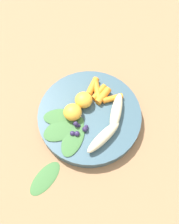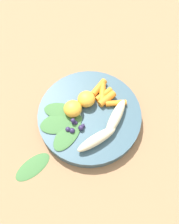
{
  "view_description": "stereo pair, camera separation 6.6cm",
  "coord_description": "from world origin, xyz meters",
  "px_view_note": "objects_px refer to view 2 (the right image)",
  "views": [
    {
      "loc": [
        -0.13,
        -0.26,
        0.63
      ],
      "look_at": [
        0.0,
        0.0,
        0.04
      ],
      "focal_mm": 39.15,
      "sensor_mm": 36.0,
      "label": 1
    },
    {
      "loc": [
        -0.07,
        -0.29,
        0.63
      ],
      "look_at": [
        0.0,
        0.0,
        0.04
      ],
      "focal_mm": 39.15,
      "sensor_mm": 36.0,
      "label": 2
    }
  ],
  "objects_px": {
    "banana_peeled_left": "(116,117)",
    "orange_segment_near": "(73,109)",
    "banana_peeled_right": "(99,139)",
    "kale_leaf_stray": "(33,167)",
    "bowl": "(90,116)"
  },
  "relations": [
    {
      "from": "banana_peeled_left",
      "to": "orange_segment_near",
      "type": "bearing_deg",
      "value": 104.42
    },
    {
      "from": "banana_peeled_right",
      "to": "kale_leaf_stray",
      "type": "height_order",
      "value": "banana_peeled_right"
    },
    {
      "from": "banana_peeled_left",
      "to": "banana_peeled_right",
      "type": "bearing_deg",
      "value": 168.22
    },
    {
      "from": "orange_segment_near",
      "to": "kale_leaf_stray",
      "type": "xyz_separation_m",
      "value": [
        -0.13,
        -0.12,
        -0.05
      ]
    },
    {
      "from": "bowl",
      "to": "banana_peeled_right",
      "type": "xyz_separation_m",
      "value": [
        0.0,
        -0.08,
        0.03
      ]
    },
    {
      "from": "banana_peeled_right",
      "to": "kale_leaf_stray",
      "type": "relative_size",
      "value": 1.13
    },
    {
      "from": "banana_peeled_right",
      "to": "orange_segment_near",
      "type": "height_order",
      "value": "orange_segment_near"
    },
    {
      "from": "bowl",
      "to": "banana_peeled_right",
      "type": "bearing_deg",
      "value": -87.05
    },
    {
      "from": "bowl",
      "to": "banana_peeled_left",
      "type": "distance_m",
      "value": 0.08
    },
    {
      "from": "bowl",
      "to": "kale_leaf_stray",
      "type": "height_order",
      "value": "bowl"
    },
    {
      "from": "banana_peeled_left",
      "to": "kale_leaf_stray",
      "type": "relative_size",
      "value": 1.13
    },
    {
      "from": "banana_peeled_left",
      "to": "orange_segment_near",
      "type": "relative_size",
      "value": 2.33
    },
    {
      "from": "banana_peeled_left",
      "to": "banana_peeled_right",
      "type": "height_order",
      "value": "same"
    },
    {
      "from": "banana_peeled_left",
      "to": "banana_peeled_right",
      "type": "xyz_separation_m",
      "value": [
        -0.06,
        -0.05,
        0.0
      ]
    },
    {
      "from": "banana_peeled_right",
      "to": "orange_segment_near",
      "type": "distance_m",
      "value": 0.11
    }
  ]
}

